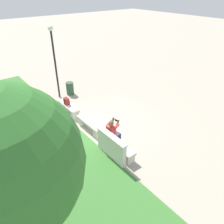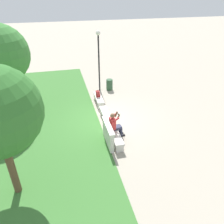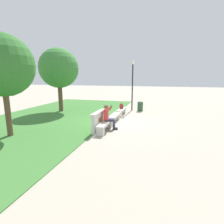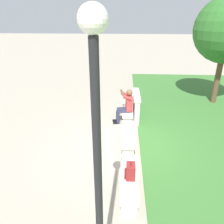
# 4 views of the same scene
# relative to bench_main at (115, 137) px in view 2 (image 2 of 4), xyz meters

# --- Properties ---
(ground_plane) EXTENTS (80.00, 80.00, 0.00)m
(ground_plane) POSITION_rel_bench_main_xyz_m (2.00, 0.00, -0.29)
(ground_plane) COLOR #A89E8C
(grass_strip) EXTENTS (17.64, 8.00, 0.03)m
(grass_strip) POSITION_rel_bench_main_xyz_m (2.00, 4.38, -0.27)
(grass_strip) COLOR #3D7533
(grass_strip) RESTS_ON ground
(bench_main) EXTENTS (1.64, 0.40, 0.45)m
(bench_main) POSITION_rel_bench_main_xyz_m (0.00, 0.00, 0.00)
(bench_main) COLOR beige
(bench_main) RESTS_ON ground
(bench_near) EXTENTS (1.64, 0.40, 0.45)m
(bench_near) POSITION_rel_bench_main_xyz_m (2.00, 0.00, 0.00)
(bench_near) COLOR beige
(bench_near) RESTS_ON ground
(bench_mid) EXTENTS (1.64, 0.40, 0.45)m
(bench_mid) POSITION_rel_bench_main_xyz_m (4.01, 0.00, 0.00)
(bench_mid) COLOR beige
(bench_mid) RESTS_ON ground
(backrest_wall_with_plaque) EXTENTS (1.58, 0.24, 1.01)m
(backrest_wall_with_plaque) POSITION_rel_bench_main_xyz_m (0.00, 0.34, 0.23)
(backrest_wall_with_plaque) COLOR beige
(backrest_wall_with_plaque) RESTS_ON ground
(person_photographer) EXTENTS (0.51, 0.76, 1.32)m
(person_photographer) POSITION_rel_bench_main_xyz_m (0.42, -0.08, 0.45)
(person_photographer) COLOR black
(person_photographer) RESTS_ON ground
(backpack) EXTENTS (0.28, 0.24, 0.43)m
(backpack) POSITION_rel_bench_main_xyz_m (4.08, 0.02, 0.34)
(backpack) COLOR maroon
(backpack) RESTS_ON bench_mid
(trash_bin) EXTENTS (0.44, 0.44, 0.75)m
(trash_bin) POSITION_rel_bench_main_xyz_m (5.89, -1.14, 0.09)
(trash_bin) COLOR #2D5133
(trash_bin) RESTS_ON ground
(lamp_post) EXTENTS (0.28, 0.28, 3.98)m
(lamp_post) POSITION_rel_bench_main_xyz_m (5.96, -0.45, 2.30)
(lamp_post) COLOR black
(lamp_post) RESTS_ON ground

